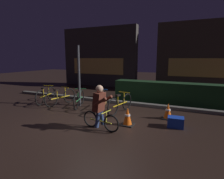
{
  "coord_description": "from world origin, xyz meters",
  "views": [
    {
      "loc": [
        2.68,
        -4.94,
        1.96
      ],
      "look_at": [
        0.2,
        0.6,
        0.9
      ],
      "focal_mm": 28.99,
      "sensor_mm": 36.0,
      "label": 1
    }
  ],
  "objects_px": {
    "parked_bike_leftmost": "(46,95)",
    "parked_bike_left_mid": "(61,97)",
    "parked_bike_center_right": "(100,100)",
    "blue_crate": "(176,122)",
    "parked_bike_center_left": "(79,99)",
    "traffic_cone_far": "(168,111)",
    "traffic_cone_near": "(127,117)",
    "street_post": "(79,76)",
    "cyclist": "(100,107)",
    "parked_bike_right_mid": "(120,104)"
  },
  "relations": [
    {
      "from": "street_post",
      "to": "blue_crate",
      "type": "height_order",
      "value": "street_post"
    },
    {
      "from": "parked_bike_leftmost",
      "to": "parked_bike_right_mid",
      "type": "relative_size",
      "value": 1.0
    },
    {
      "from": "cyclist",
      "to": "parked_bike_center_left",
      "type": "bearing_deg",
      "value": 145.28
    },
    {
      "from": "parked_bike_left_mid",
      "to": "traffic_cone_near",
      "type": "height_order",
      "value": "parked_bike_left_mid"
    },
    {
      "from": "parked_bike_leftmost",
      "to": "street_post",
      "type": "bearing_deg",
      "value": -97.81
    },
    {
      "from": "parked_bike_center_right",
      "to": "traffic_cone_far",
      "type": "relative_size",
      "value": 3.0
    },
    {
      "from": "parked_bike_left_mid",
      "to": "blue_crate",
      "type": "xyz_separation_m",
      "value": [
        4.7,
        -0.7,
        -0.18
      ]
    },
    {
      "from": "parked_bike_leftmost",
      "to": "traffic_cone_far",
      "type": "distance_m",
      "value": 5.24
    },
    {
      "from": "parked_bike_left_mid",
      "to": "parked_bike_center_left",
      "type": "bearing_deg",
      "value": -74.09
    },
    {
      "from": "street_post",
      "to": "parked_bike_left_mid",
      "type": "height_order",
      "value": "street_post"
    },
    {
      "from": "parked_bike_center_left",
      "to": "blue_crate",
      "type": "height_order",
      "value": "parked_bike_center_left"
    },
    {
      "from": "parked_bike_leftmost",
      "to": "cyclist",
      "type": "relative_size",
      "value": 1.25
    },
    {
      "from": "parked_bike_left_mid",
      "to": "traffic_cone_far",
      "type": "relative_size",
      "value": 2.92
    },
    {
      "from": "parked_bike_center_left",
      "to": "traffic_cone_far",
      "type": "xyz_separation_m",
      "value": [
        3.49,
        -0.07,
        -0.07
      ]
    },
    {
      "from": "parked_bike_leftmost",
      "to": "traffic_cone_far",
      "type": "xyz_separation_m",
      "value": [
        5.24,
        -0.05,
        -0.08
      ]
    },
    {
      "from": "traffic_cone_near",
      "to": "cyclist",
      "type": "xyz_separation_m",
      "value": [
        -0.59,
        -0.6,
        0.37
      ]
    },
    {
      "from": "parked_bike_right_mid",
      "to": "street_post",
      "type": "bearing_deg",
      "value": 93.06
    },
    {
      "from": "parked_bike_center_left",
      "to": "blue_crate",
      "type": "bearing_deg",
      "value": -120.54
    },
    {
      "from": "blue_crate",
      "to": "parked_bike_right_mid",
      "type": "bearing_deg",
      "value": 161.58
    },
    {
      "from": "parked_bike_leftmost",
      "to": "blue_crate",
      "type": "height_order",
      "value": "parked_bike_leftmost"
    },
    {
      "from": "parked_bike_left_mid",
      "to": "parked_bike_right_mid",
      "type": "distance_m",
      "value": 2.74
    },
    {
      "from": "parked_bike_center_right",
      "to": "parked_bike_leftmost",
      "type": "bearing_deg",
      "value": 83.61
    },
    {
      "from": "parked_bike_leftmost",
      "to": "parked_bike_left_mid",
      "type": "relative_size",
      "value": 1.02
    },
    {
      "from": "parked_bike_center_left",
      "to": "traffic_cone_near",
      "type": "bearing_deg",
      "value": -134.25
    },
    {
      "from": "parked_bike_center_right",
      "to": "traffic_cone_far",
      "type": "distance_m",
      "value": 2.59
    },
    {
      "from": "traffic_cone_near",
      "to": "cyclist",
      "type": "relative_size",
      "value": 0.43
    },
    {
      "from": "street_post",
      "to": "parked_bike_center_right",
      "type": "height_order",
      "value": "street_post"
    },
    {
      "from": "blue_crate",
      "to": "cyclist",
      "type": "bearing_deg",
      "value": -152.38
    },
    {
      "from": "street_post",
      "to": "parked_bike_right_mid",
      "type": "height_order",
      "value": "street_post"
    },
    {
      "from": "parked_bike_leftmost",
      "to": "parked_bike_center_left",
      "type": "bearing_deg",
      "value": -103.15
    },
    {
      "from": "parked_bike_left_mid",
      "to": "parked_bike_center_right",
      "type": "distance_m",
      "value": 1.82
    },
    {
      "from": "street_post",
      "to": "parked_bike_left_mid",
      "type": "distance_m",
      "value": 1.24
    },
    {
      "from": "parked_bike_leftmost",
      "to": "blue_crate",
      "type": "distance_m",
      "value": 5.59
    },
    {
      "from": "street_post",
      "to": "parked_bike_leftmost",
      "type": "distance_m",
      "value": 1.9
    },
    {
      "from": "cyclist",
      "to": "parked_bike_right_mid",
      "type": "bearing_deg",
      "value": 99.84
    },
    {
      "from": "parked_bike_leftmost",
      "to": "parked_bike_left_mid",
      "type": "bearing_deg",
      "value": -105.72
    },
    {
      "from": "parked_bike_left_mid",
      "to": "parked_bike_center_right",
      "type": "xyz_separation_m",
      "value": [
        1.81,
        0.14,
        0.01
      ]
    },
    {
      "from": "parked_bike_center_left",
      "to": "parked_bike_center_right",
      "type": "height_order",
      "value": "parked_bike_center_right"
    },
    {
      "from": "parked_bike_leftmost",
      "to": "parked_bike_right_mid",
      "type": "bearing_deg",
      "value": -104.93
    },
    {
      "from": "parked_bike_center_right",
      "to": "blue_crate",
      "type": "distance_m",
      "value": 3.01
    },
    {
      "from": "traffic_cone_near",
      "to": "blue_crate",
      "type": "distance_m",
      "value": 1.38
    },
    {
      "from": "street_post",
      "to": "parked_bike_center_right",
      "type": "distance_m",
      "value": 1.33
    },
    {
      "from": "parked_bike_left_mid",
      "to": "blue_crate",
      "type": "bearing_deg",
      "value": -85.54
    },
    {
      "from": "parked_bike_center_right",
      "to": "traffic_cone_far",
      "type": "bearing_deg",
      "value": -102.52
    },
    {
      "from": "parked_bike_left_mid",
      "to": "parked_bike_center_right",
      "type": "relative_size",
      "value": 0.97
    },
    {
      "from": "parked_bike_right_mid",
      "to": "traffic_cone_near",
      "type": "xyz_separation_m",
      "value": [
        0.64,
        -1.05,
        -0.08
      ]
    },
    {
      "from": "traffic_cone_near",
      "to": "parked_bike_center_left",
      "type": "bearing_deg",
      "value": 155.17
    },
    {
      "from": "parked_bike_left_mid",
      "to": "blue_crate",
      "type": "height_order",
      "value": "parked_bike_left_mid"
    },
    {
      "from": "parked_bike_leftmost",
      "to": "parked_bike_center_right",
      "type": "relative_size",
      "value": 0.99
    },
    {
      "from": "parked_bike_center_left",
      "to": "traffic_cone_far",
      "type": "distance_m",
      "value": 3.49
    }
  ]
}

